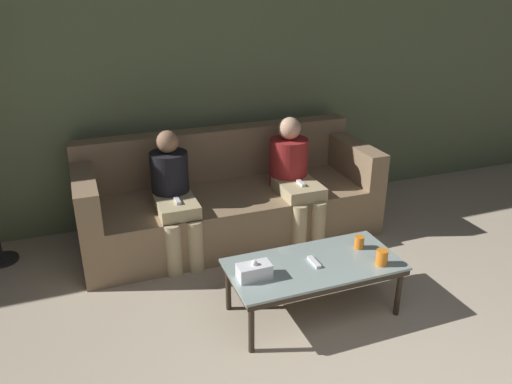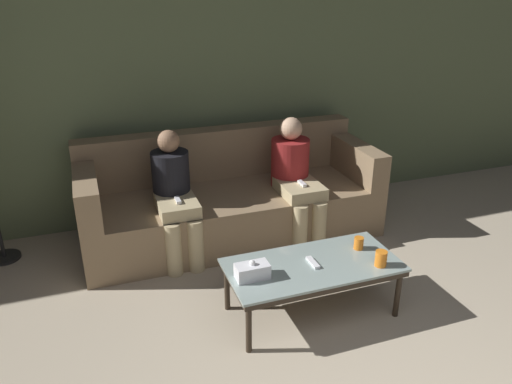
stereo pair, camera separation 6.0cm
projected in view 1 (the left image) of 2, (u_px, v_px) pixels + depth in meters
wall_back at (208, 83)px, 4.67m from camera, size 12.00×0.06×2.60m
couch at (229, 200)px, 4.58m from camera, size 2.63×0.98×0.92m
coffee_table at (314, 268)px, 3.44m from camera, size 1.20×0.58×0.40m
cup_near_left at (359, 242)px, 3.61m from camera, size 0.07×0.07×0.09m
cup_near_right at (382, 257)px, 3.39m from camera, size 0.08×0.08×0.11m
tissue_box at (254, 271)px, 3.24m from camera, size 0.22×0.12×0.13m
game_remote at (314, 262)px, 3.42m from camera, size 0.04×0.15×0.02m
seated_person_left_end at (174, 193)px, 4.10m from camera, size 0.31×0.65×1.08m
seated_person_mid_left at (294, 174)px, 4.45m from camera, size 0.34×0.69×1.08m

